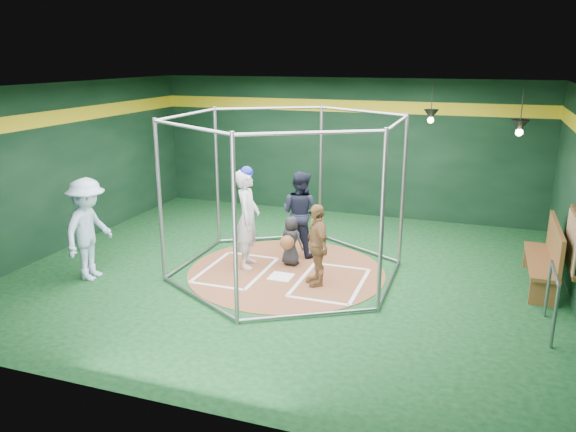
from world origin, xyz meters
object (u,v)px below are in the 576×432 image
(umpire, at_px, (300,213))
(visitor_leopard, at_px, (317,245))
(dugout_bench, at_px, (547,255))
(batter_figure, at_px, (248,218))

(umpire, bearing_deg, visitor_leopard, 135.08)
(umpire, relative_size, dugout_bench, 0.88)
(umpire, bearing_deg, dugout_bench, -165.49)
(visitor_leopard, relative_size, umpire, 0.85)
(visitor_leopard, distance_m, umpire, 1.65)
(batter_figure, height_order, dugout_bench, batter_figure)
(visitor_leopard, height_order, dugout_bench, visitor_leopard)
(visitor_leopard, xyz_separation_m, dugout_bench, (3.92, 1.28, -0.16))
(visitor_leopard, bearing_deg, batter_figure, -140.44)
(visitor_leopard, bearing_deg, umpire, 173.66)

